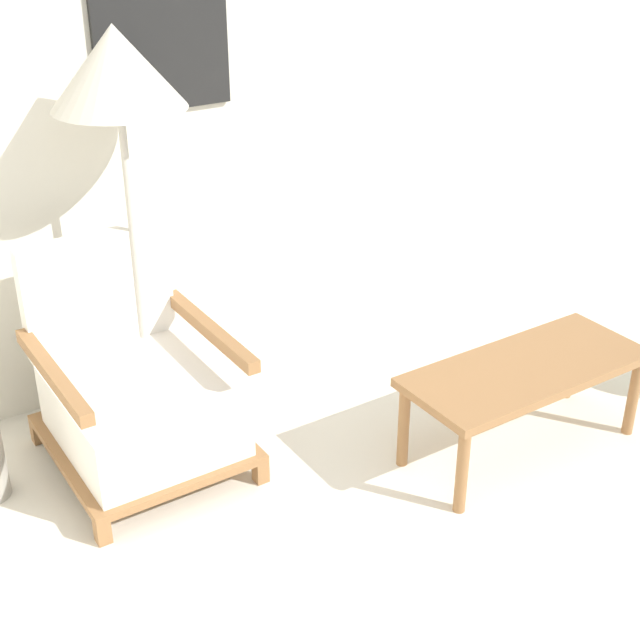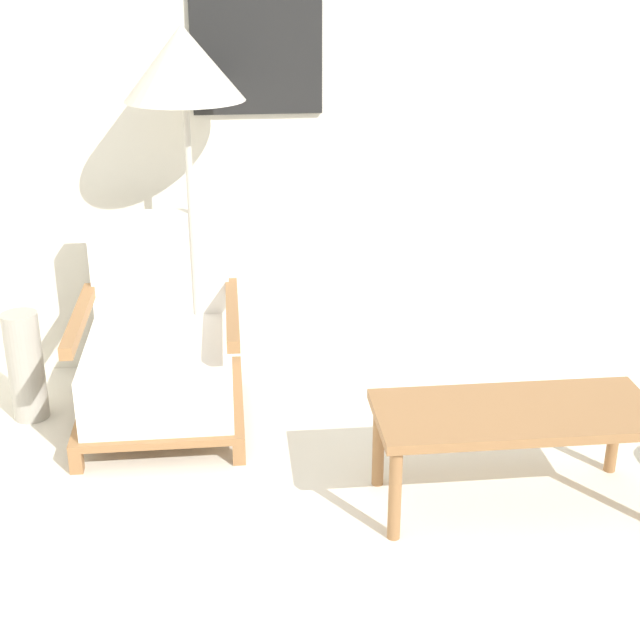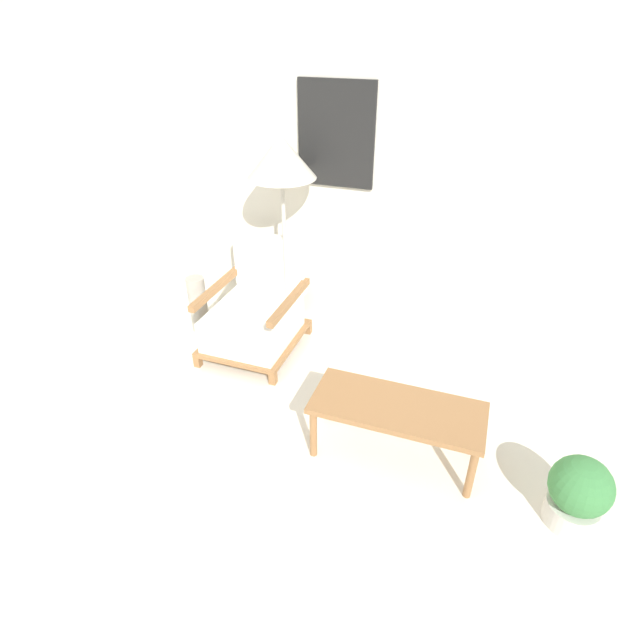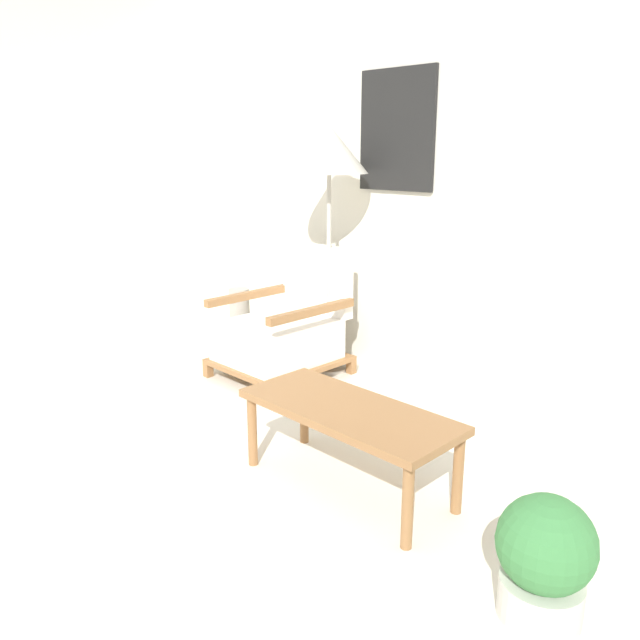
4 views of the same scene
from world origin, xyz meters
The scene contains 4 objects.
wall_back centered at (0.00, 2.48, 1.35)m, with size 8.00×0.09×2.70m.
armchair centered at (-0.67, 1.90, 0.29)m, with size 0.67×0.76×0.83m.
floor_lamp centered at (-0.52, 2.16, 1.39)m, with size 0.49×0.49×1.59m.
coffee_table centered at (0.60, 1.13, 0.33)m, with size 0.98×0.41×0.38m.
Camera 1 is at (-1.65, -0.88, 2.07)m, focal length 50.00 mm.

